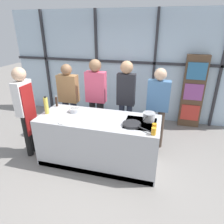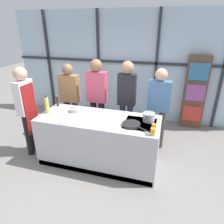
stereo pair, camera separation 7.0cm
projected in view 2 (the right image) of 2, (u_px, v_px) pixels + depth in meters
name	position (u px, v px, depth m)	size (l,w,h in m)	color
ground_plane	(100.00, 160.00, 3.89)	(18.00, 18.00, 0.00)	gray
back_window_wall	(126.00, 67.00, 5.26)	(6.40, 0.10, 2.80)	silver
bookshelf	(195.00, 93.00, 4.84)	(0.51, 0.19, 1.80)	brown
demo_island	(99.00, 140.00, 3.70)	(2.16, 0.87, 0.91)	#B7BABF
chef	(26.00, 105.00, 3.75)	(0.25, 0.37, 1.75)	black
spectator_far_left	(70.00, 96.00, 4.48)	(0.44, 0.23, 1.67)	#232838
spectator_center_left	(97.00, 95.00, 4.27)	(0.42, 0.25, 1.80)	black
spectator_center_right	(127.00, 97.00, 4.09)	(0.36, 0.25, 1.79)	#232838
spectator_far_right	(158.00, 105.00, 3.97)	(0.43, 0.24, 1.68)	#47382D
frying_pan	(132.00, 124.00, 3.24)	(0.49, 0.37, 0.04)	#232326
saucepan	(149.00, 117.00, 3.37)	(0.21, 0.38, 0.15)	silver
white_plate	(66.00, 121.00, 3.40)	(0.26, 0.26, 0.01)	white
mixing_bowl	(75.00, 110.00, 3.77)	(0.20, 0.20, 0.07)	silver
oil_bottle	(47.00, 105.00, 3.66)	(0.08, 0.08, 0.33)	#E0CC4C
pepper_grinder	(57.00, 101.00, 4.02)	(0.05, 0.05, 0.22)	#332319
juice_glass_near	(153.00, 132.00, 2.95)	(0.07, 0.07, 0.11)	orange
juice_glass_far	(154.00, 127.00, 3.07)	(0.07, 0.07, 0.11)	orange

